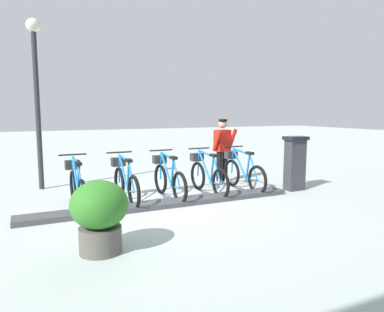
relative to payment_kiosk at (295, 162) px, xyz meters
The scene contains 11 objects.
ground_plane 3.33m from the payment_kiosk, 90.93° to the left, with size 60.00×60.00×0.00m, color #B2BEB7.
dock_rail_base 3.32m from the payment_kiosk, 90.93° to the left, with size 0.44×5.53×0.10m, color #47474C.
payment_kiosk is the anchor object (origin of this frame).
bike_docked_0 1.26m from the payment_kiosk, 62.52° to the left, with size 1.72×0.54×1.02m.
bike_docked_1 2.14m from the payment_kiosk, 74.38° to the left, with size 1.72×0.54×1.02m.
bike_docked_2 3.06m from the payment_kiosk, 79.18° to the left, with size 1.72×0.54×1.02m.
bike_docked_3 3.99m from the payment_kiosk, 81.74° to the left, with size 1.72×0.54×1.02m.
bike_docked_4 4.92m from the payment_kiosk, 83.32° to the left, with size 1.72×0.54×1.02m.
worker_near_rack 1.92m from the payment_kiosk, 33.25° to the left, with size 0.50×0.67×1.66m.
lamp_post 6.38m from the payment_kiosk, 63.52° to the left, with size 0.32×0.32×3.98m.
planter_bush 5.24m from the payment_kiosk, 110.57° to the left, with size 0.76×0.76×0.97m.
Camera 1 is at (-6.40, 2.48, 1.87)m, focal length 33.17 mm.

